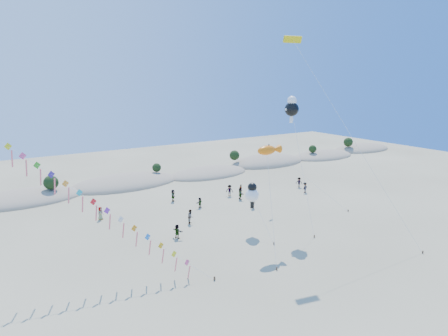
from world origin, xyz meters
TOP-DOWN VIEW (x-y plane):
  - ground at (0.00, 0.00)m, footprint 160.00×160.00m
  - dune_ridge at (1.06, 45.14)m, footprint 145.30×11.49m
  - kite_train at (-17.19, 18.24)m, footprint 26.64×17.57m
  - fish_kite at (6.34, 13.58)m, footprint 5.16×6.70m
  - cartoon_kite_low at (6.30, 16.46)m, footprint 1.60×5.28m
  - cartoon_kite_high at (11.95, 16.46)m, footprint 2.00×6.29m
  - parafoil_kite at (9.57, 13.57)m, footprint 9.71×12.30m
  - dark_kite at (15.88, 20.46)m, footprint 8.65×7.86m
  - beachgoers at (9.01, 26.68)m, footprint 33.68×14.41m

SIDE VIEW (x-z plane):
  - ground at x=0.00m, z-range 0.00..0.00m
  - dune_ridge at x=1.06m, z-range -2.67..2.90m
  - beachgoers at x=9.01m, z-range -0.06..1.80m
  - cartoon_kite_low at x=6.30m, z-range 1.71..7.75m
  - dark_kite at x=15.88m, z-range 1.66..10.79m
  - fish_kite at x=6.34m, z-range 4.89..15.76m
  - kite_train at x=-17.19m, z-range 0.27..22.95m
  - cartoon_kite_high at x=11.95m, z-range 6.57..22.45m
  - parafoil_kite at x=9.57m, z-range 10.15..32.41m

